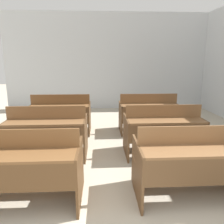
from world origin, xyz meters
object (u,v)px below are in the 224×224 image
object	(u,v)px
bench_front_right	(192,161)
bench_third_right	(148,112)
bench_front_left	(22,166)
bench_third_left	(61,113)
bench_second_left	(47,131)
bench_second_right	(163,129)

from	to	relation	value
bench_front_right	bench_third_right	bearing A→B (deg)	89.31
bench_front_left	bench_third_right	distance (m)	3.21
bench_front_left	bench_third_left	distance (m)	2.53
bench_second_left	bench_third_right	bearing A→B (deg)	32.20
bench_third_left	bench_third_right	bearing A→B (deg)	-0.34
bench_front_left	bench_third_right	bearing A→B (deg)	51.67
bench_second_left	bench_front_right	bearing A→B (deg)	-32.14
bench_second_left	bench_second_right	world-z (taller)	same
bench_second_right	bench_third_left	distance (m)	2.35
bench_front_right	bench_second_right	xyz separation A→B (m)	(0.01, 1.23, 0.00)
bench_front_left	bench_second_left	size ratio (longest dim) A/B	1.00
bench_second_left	bench_third_left	bearing A→B (deg)	89.63
bench_front_right	bench_second_left	distance (m)	2.33
bench_front_left	bench_front_right	bearing A→B (deg)	0.51
bench_second_left	bench_third_left	size ratio (longest dim) A/B	1.00
bench_front_right	bench_second_right	size ratio (longest dim) A/B	1.00
bench_front_left	bench_second_left	xyz separation A→B (m)	(-0.01, 1.26, 0.00)
bench_front_right	bench_third_left	bearing A→B (deg)	128.02
bench_third_right	bench_front_right	bearing A→B (deg)	-90.69
bench_second_left	bench_third_left	world-z (taller)	same
bench_second_left	bench_third_left	xyz separation A→B (m)	(0.01, 1.27, 0.00)
bench_second_right	bench_third_right	size ratio (longest dim) A/B	1.00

